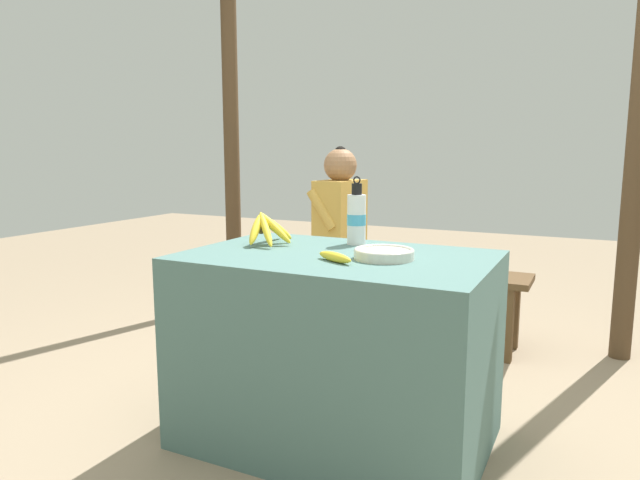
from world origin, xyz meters
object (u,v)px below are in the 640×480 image
(serving_bowl, at_px, (384,253))
(seated_vendor, at_px, (334,225))
(water_bottle, at_px, (356,218))
(banana_bunch_green, at_px, (469,264))
(loose_banana_front, at_px, (335,257))
(wooden_bench, at_px, (387,277))
(support_post_near, at_px, (231,112))
(banana_bunch_ripe, at_px, (268,228))

(serving_bowl, bearing_deg, seated_vendor, 121.98)
(water_bottle, xyz_separation_m, banana_bunch_green, (0.26, 1.02, -0.36))
(water_bottle, bearing_deg, loose_banana_front, -78.32)
(wooden_bench, distance_m, support_post_near, 1.64)
(banana_bunch_ripe, bearing_deg, banana_bunch_green, 63.73)
(serving_bowl, xyz_separation_m, loose_banana_front, (-0.14, -0.13, -0.00))
(serving_bowl, bearing_deg, banana_bunch_green, 87.91)
(loose_banana_front, bearing_deg, support_post_near, 133.87)
(seated_vendor, bearing_deg, wooden_bench, -170.14)
(loose_banana_front, distance_m, banana_bunch_green, 1.44)
(water_bottle, relative_size, loose_banana_front, 1.63)
(banana_bunch_ripe, height_order, water_bottle, water_bottle)
(serving_bowl, bearing_deg, support_post_near, 138.55)
(serving_bowl, height_order, loose_banana_front, serving_bowl)
(banana_bunch_ripe, relative_size, serving_bowl, 1.41)
(serving_bowl, height_order, wooden_bench, serving_bowl)
(serving_bowl, height_order, water_bottle, water_bottle)
(banana_bunch_green, height_order, support_post_near, support_post_near)
(banana_bunch_green, relative_size, support_post_near, 0.11)
(serving_bowl, bearing_deg, loose_banana_front, -136.89)
(wooden_bench, bearing_deg, seated_vendor, -175.35)
(banana_bunch_ripe, height_order, wooden_bench, banana_bunch_ripe)
(loose_banana_front, height_order, seated_vendor, seated_vendor)
(loose_banana_front, bearing_deg, water_bottle, 101.68)
(serving_bowl, relative_size, seated_vendor, 0.19)
(serving_bowl, relative_size, loose_banana_front, 1.25)
(serving_bowl, distance_m, water_bottle, 0.34)
(wooden_bench, height_order, banana_bunch_green, banana_bunch_green)
(banana_bunch_ripe, distance_m, loose_banana_front, 0.46)
(banana_bunch_ripe, bearing_deg, support_post_near, 129.48)
(serving_bowl, relative_size, water_bottle, 0.77)
(wooden_bench, bearing_deg, banana_bunch_ripe, -94.96)
(loose_banana_front, height_order, support_post_near, support_post_near)
(banana_bunch_green, distance_m, support_post_near, 1.98)
(support_post_near, bearing_deg, loose_banana_front, -46.13)
(banana_bunch_ripe, relative_size, loose_banana_front, 1.77)
(serving_bowl, xyz_separation_m, banana_bunch_green, (0.05, 1.28, -0.27))
(loose_banana_front, xyz_separation_m, seated_vendor, (-0.64, 1.38, -0.09))
(banana_bunch_ripe, distance_m, wooden_bench, 1.27)
(wooden_bench, bearing_deg, water_bottle, -77.75)
(serving_bowl, bearing_deg, water_bottle, 130.12)
(banana_bunch_ripe, height_order, banana_bunch_green, banana_bunch_ripe)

